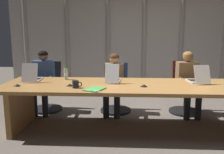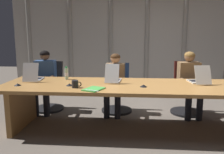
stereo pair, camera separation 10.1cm
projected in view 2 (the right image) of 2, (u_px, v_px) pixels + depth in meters
The scene contains 18 objects.
ground_plane at pixel (155, 130), 3.83m from camera, with size 13.94×13.94×0.00m, color #6B6056.
conference_table at pixel (156, 93), 3.72m from camera, with size 4.84×1.14×0.74m.
curtain_backdrop at pixel (147, 38), 6.11m from camera, with size 6.97×0.17×2.79m.
laptop_left_end at pixel (34, 77), 4.05m from camera, with size 0.29×0.46×0.31m.
laptop_left_mid at pixel (113, 78), 3.94m from camera, with size 0.25×0.45×0.31m.
laptop_center at pixel (199, 79), 3.84m from camera, with size 0.30×0.47×0.30m.
office_chair_left_end at pixel (49, 91), 4.86m from camera, with size 0.60×0.61×0.96m.
office_chair_left_mid at pixel (117, 93), 4.75m from camera, with size 0.60×0.60×0.94m.
office_chair_center at pixel (186, 94), 4.65m from camera, with size 0.60×0.60×0.99m.
person_left_end at pixel (45, 77), 4.65m from camera, with size 0.42×0.56×1.20m.
person_left_mid at pixel (115, 80), 4.54m from camera, with size 0.39×0.57×1.15m.
person_center at pixel (190, 80), 4.43m from camera, with size 0.43×0.57×1.19m.
water_bottle_primary at pixel (66, 74), 4.14m from camera, with size 0.06×0.06×0.22m.
coffee_mug_near at pixel (75, 84), 3.51m from camera, with size 0.14×0.09×0.11m.
conference_mic_left_side at pixel (144, 86), 3.57m from camera, with size 0.11×0.11×0.04m, color black.
conference_mic_middle at pixel (18, 84), 3.65m from camera, with size 0.11×0.11×0.04m, color black.
conference_mic_right_side at pixel (70, 85), 3.64m from camera, with size 0.11×0.11×0.04m, color black.
spiral_notepad at pixel (94, 89), 3.39m from camera, with size 0.32×0.37×0.03m.
Camera 2 is at (-0.40, -3.66, 1.52)m, focal length 38.49 mm.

